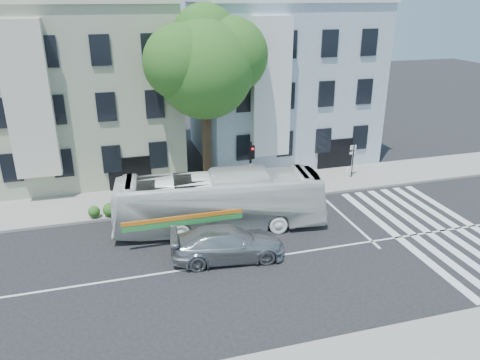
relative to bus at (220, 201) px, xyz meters
name	(u,v)px	position (x,y,z in m)	size (l,w,h in m)	color
ground	(247,260)	(0.44, -3.54, -1.52)	(120.00, 120.00, 0.00)	black
sidewalk_far	(210,193)	(0.44, 4.46, -1.44)	(80.00, 4.00, 0.15)	gray
building_left	(83,91)	(-6.56, 11.46, 3.98)	(12.00, 10.00, 11.00)	#A2A58B
building_right	(279,81)	(7.44, 11.46, 3.98)	(12.00, 10.00, 11.00)	#9EAABC
street_tree	(205,63)	(0.50, 5.19, 6.32)	(7.30, 5.90, 11.10)	#2D2116
bus	(220,201)	(0.00, 0.00, 0.00)	(10.88, 2.55, 3.03)	silver
sedan	(228,243)	(-0.37, -3.08, -0.75)	(5.26, 2.14, 1.53)	#AEB1B5
hedge	(172,203)	(-2.12, 2.76, -1.02)	(8.50, 0.84, 0.70)	#27541B
traffic_signal	(251,165)	(2.44, 2.40, 0.94)	(0.39, 0.52, 3.80)	black
fire_hydrant	(348,172)	(9.85, 4.51, -1.02)	(0.39, 0.25, 0.68)	silver
far_sign_pole	(353,155)	(10.11, 4.50, 0.12)	(0.42, 0.16, 2.33)	black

